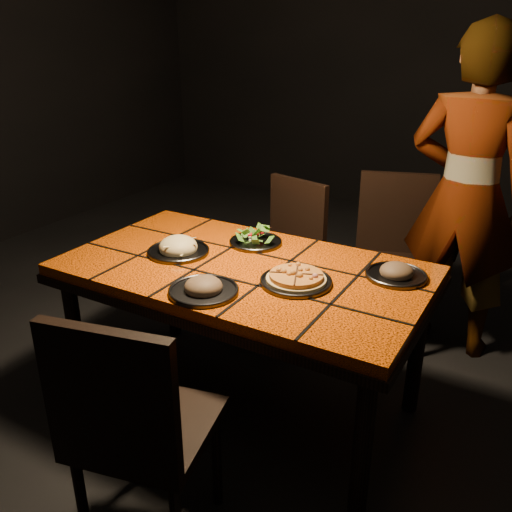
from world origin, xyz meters
The scene contains 11 objects.
room_shell centered at (0.00, 0.00, 1.50)m, with size 6.04×7.04×3.08m.
dining_table centered at (0.00, 0.00, 0.67)m, with size 1.62×0.92×0.75m.
chair_near centered at (0.11, -0.87, 0.55)m, with size 0.52×0.52×0.96m.
chair_far_left centered at (-0.19, 0.80, 0.52)m, with size 0.50×0.50×0.91m.
chair_far_right centered at (0.38, 1.04, 0.55)m, with size 0.55×0.55×0.96m.
diner centered at (0.73, 1.10, 0.89)m, with size 0.65×0.43×1.78m, color brown.
plate_pizza centered at (0.28, -0.05, 0.77)m, with size 0.32×0.32×0.04m.
plate_pasta centered at (-0.34, -0.03, 0.77)m, with size 0.29×0.29×0.09m.
plate_salad centered at (-0.08, 0.25, 0.78)m, with size 0.26×0.26×0.07m.
plate_mushroom_a centered at (0.00, -0.31, 0.77)m, with size 0.28×0.28×0.09m.
plate_mushroom_b centered at (0.62, 0.22, 0.77)m, with size 0.26×0.26×0.08m.
Camera 1 is at (1.15, -1.88, 1.72)m, focal length 38.00 mm.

